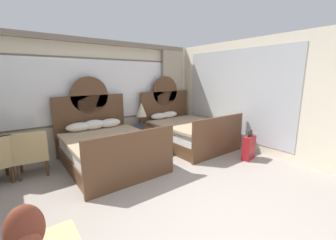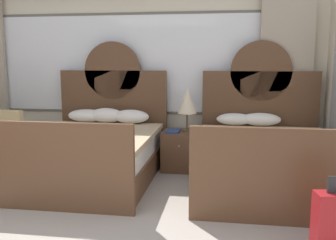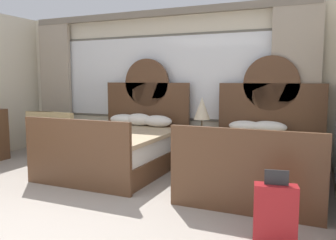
# 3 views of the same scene
# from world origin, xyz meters

# --- Properties ---
(ground_plane) EXTENTS (24.00, 24.00, 0.00)m
(ground_plane) POSITION_xyz_m (0.00, 0.00, 0.00)
(ground_plane) COLOR #9E9389
(wall_back_window) EXTENTS (5.90, 0.22, 2.70)m
(wall_back_window) POSITION_xyz_m (0.00, 3.87, 1.41)
(wall_back_window) COLOR beige
(wall_back_window) RESTS_ON ground_plane
(wall_right_mirror) EXTENTS (0.08, 4.47, 2.70)m
(wall_right_mirror) POSITION_xyz_m (2.98, 1.66, 1.35)
(wall_right_mirror) COLOR beige
(wall_right_mirror) RESTS_ON ground_plane
(bed_near_window) EXTENTS (1.66, 2.12, 1.82)m
(bed_near_window) POSITION_xyz_m (-0.19, 2.73, 0.37)
(bed_near_window) COLOR brown
(bed_near_window) RESTS_ON ground_plane
(bed_near_mirror) EXTENTS (1.66, 2.12, 1.82)m
(bed_near_mirror) POSITION_xyz_m (2.01, 2.72, 0.37)
(bed_near_mirror) COLOR brown
(bed_near_mirror) RESTS_ON ground_plane
(nightstand_between_beds) EXTENTS (0.52, 0.54, 0.55)m
(nightstand_between_beds) POSITION_xyz_m (0.91, 3.31, 0.28)
(nightstand_between_beds) COLOR brown
(nightstand_between_beds) RESTS_ON ground_plane
(table_lamp_on_nightstand) EXTENTS (0.27, 0.27, 0.61)m
(table_lamp_on_nightstand) POSITION_xyz_m (0.99, 3.34, 0.97)
(table_lamp_on_nightstand) COLOR brown
(table_lamp_on_nightstand) RESTS_ON nightstand_between_beds
(book_on_nightstand) EXTENTS (0.18, 0.26, 0.03)m
(book_on_nightstand) POSITION_xyz_m (0.81, 3.21, 0.57)
(book_on_nightstand) COLOR navy
(book_on_nightstand) RESTS_ON nightstand_between_beds
(armchair_by_window_left) EXTENTS (0.59, 0.59, 0.86)m
(armchair_by_window_left) POSITION_xyz_m (-1.50, 3.07, 0.46)
(armchair_by_window_left) COLOR tan
(armchair_by_window_left) RESTS_ON ground_plane
(backpack_on_bench) EXTENTS (0.28, 0.21, 0.41)m
(backpack_on_bench) POSITION_xyz_m (-1.77, 0.39, 0.67)
(backpack_on_bench) COLOR brown
(backpack_on_bench) RESTS_ON luggage_bench
(suitcase_on_floor) EXTENTS (0.39, 0.22, 0.66)m
(suitcase_on_floor) POSITION_xyz_m (2.40, 1.10, 0.27)
(suitcase_on_floor) COLOR maroon
(suitcase_on_floor) RESTS_ON ground_plane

